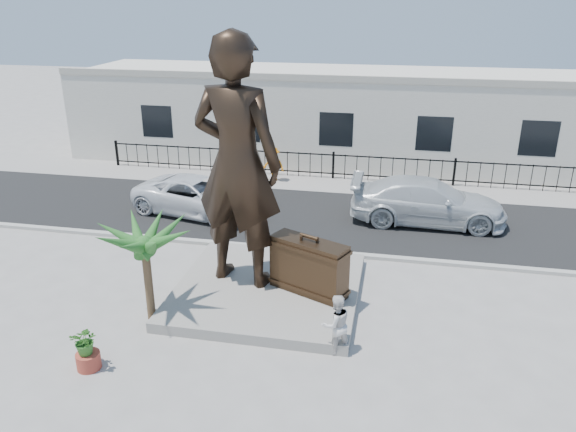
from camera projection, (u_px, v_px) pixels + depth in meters
The scene contains 16 objects.
ground at pixel (273, 323), 14.91m from camera, with size 100.00×100.00×0.00m, color #9E9991.
street at pixel (318, 215), 22.20m from camera, with size 40.00×7.00×0.01m, color black.
curb at pixel (303, 251), 18.99m from camera, with size 40.00×0.25×0.12m, color #A5A399.
far_sidewalk at pixel (331, 184), 25.84m from camera, with size 40.00×2.50×0.02m, color #9E9991.
plinth at pixel (268, 290), 16.32m from camera, with size 5.20×5.20×0.30m, color gray.
fence at pixel (333, 166), 26.35m from camera, with size 22.00×0.10×1.20m, color black.
building at pixel (344, 115), 29.59m from camera, with size 28.00×7.00×4.40m, color silver.
statue at pixel (237, 163), 15.35m from camera, with size 2.58×1.69×7.08m, color black.
suitcase at pixel (309, 266), 15.64m from camera, with size 2.22×0.71×1.56m, color #352516.
tourist at pixel (336, 324), 13.46m from camera, with size 0.75×0.59×1.55m, color silver.
car_white at pixel (198, 196), 22.12m from camera, with size 2.40×5.20×1.45m, color silver.
car_silver at pixel (428, 201), 21.19m from camera, with size 2.35×5.78×1.68m, color silver.
worker at pixel (274, 164), 25.92m from camera, with size 1.03×0.59×1.59m, color orange.
palm_tree at pixel (152, 318), 15.17m from camera, with size 1.80×1.80×3.20m, color #255C21, non-canonical shape.
planter at pixel (89, 361), 13.08m from camera, with size 0.56×0.56×0.40m, color #A33B2B.
shrub at pixel (85, 341), 12.87m from camera, with size 0.63×0.55×0.70m, color #316A22.
Camera 1 is at (2.91, -12.47, 8.17)m, focal length 35.00 mm.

